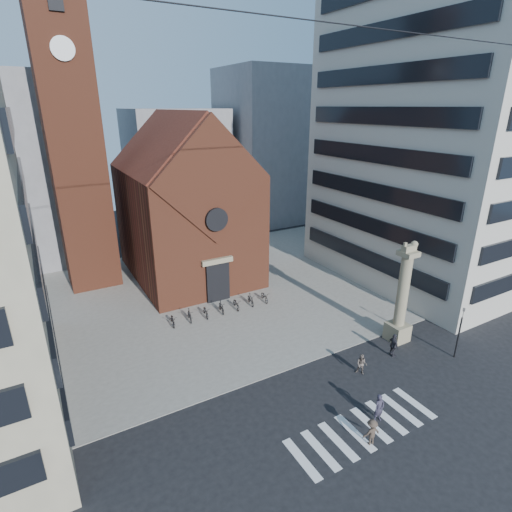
% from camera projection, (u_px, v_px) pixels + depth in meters
% --- Properties ---
extents(ground, '(120.00, 120.00, 0.00)m').
position_uv_depth(ground, '(324.00, 402.00, 26.39)').
color(ground, black).
rests_on(ground, ground).
extents(piazza, '(46.00, 30.00, 0.05)m').
position_uv_depth(piazza, '(210.00, 292.00, 41.85)').
color(piazza, gray).
rests_on(piazza, ground).
extents(zebra_crossing, '(10.20, 3.20, 0.01)m').
position_uv_depth(zebra_crossing, '(363.00, 429.00, 24.20)').
color(zebra_crossing, white).
rests_on(zebra_crossing, ground).
extents(church, '(12.00, 16.65, 18.00)m').
position_uv_depth(church, '(185.00, 206.00, 43.96)').
color(church, brown).
rests_on(church, ground).
extents(campanile, '(5.50, 5.50, 31.20)m').
position_uv_depth(campanile, '(73.00, 134.00, 39.03)').
color(campanile, brown).
rests_on(campanile, ground).
extents(building_right, '(18.00, 22.00, 32.00)m').
position_uv_depth(building_right, '(443.00, 130.00, 41.59)').
color(building_right, '#B7B0A5').
rests_on(building_right, ground).
extents(bg_block_mid, '(14.00, 12.00, 18.00)m').
position_uv_depth(bg_block_mid, '(177.00, 170.00, 62.63)').
color(bg_block_mid, gray).
rests_on(bg_block_mid, ground).
extents(bg_block_right, '(16.00, 14.00, 24.00)m').
position_uv_depth(bg_block_right, '(274.00, 147.00, 66.50)').
color(bg_block_right, gray).
rests_on(bg_block_right, ground).
extents(lion_column, '(1.63, 1.60, 8.68)m').
position_uv_depth(lion_column, '(401.00, 303.00, 32.23)').
color(lion_column, gray).
rests_on(lion_column, ground).
extents(traffic_light, '(0.13, 0.16, 4.30)m').
position_uv_depth(traffic_light, '(459.00, 332.00, 30.31)').
color(traffic_light, black).
rests_on(traffic_light, ground).
extents(pedestrian_0, '(0.71, 0.49, 1.90)m').
position_uv_depth(pedestrian_0, '(379.00, 408.00, 24.52)').
color(pedestrian_0, '#302B3C').
rests_on(pedestrian_0, ground).
extents(pedestrian_1, '(0.95, 0.99, 1.61)m').
position_uv_depth(pedestrian_1, '(362.00, 364.00, 28.91)').
color(pedestrian_1, '#62564F').
rests_on(pedestrian_1, ground).
extents(pedestrian_2, '(0.72, 1.21, 1.94)m').
position_uv_depth(pedestrian_2, '(394.00, 345.00, 30.91)').
color(pedestrian_2, '#28272F').
rests_on(pedestrian_2, ground).
extents(pedestrian_3, '(1.17, 0.79, 1.67)m').
position_uv_depth(pedestrian_3, '(371.00, 432.00, 22.86)').
color(pedestrian_3, '#42352C').
rests_on(pedestrian_3, ground).
extents(scooter_0, '(0.98, 1.94, 0.97)m').
position_uv_depth(scooter_0, '(173.00, 320.00, 35.42)').
color(scooter_0, black).
rests_on(scooter_0, piazza).
extents(scooter_1, '(0.83, 1.86, 1.08)m').
position_uv_depth(scooter_1, '(190.00, 315.00, 36.13)').
color(scooter_1, black).
rests_on(scooter_1, piazza).
extents(scooter_2, '(0.98, 1.94, 0.97)m').
position_uv_depth(scooter_2, '(206.00, 312.00, 36.88)').
color(scooter_2, black).
rests_on(scooter_2, piazza).
extents(scooter_3, '(0.83, 1.86, 1.08)m').
position_uv_depth(scooter_3, '(221.00, 307.00, 37.59)').
color(scooter_3, black).
rests_on(scooter_3, piazza).
extents(scooter_4, '(0.98, 1.94, 0.97)m').
position_uv_depth(scooter_4, '(236.00, 304.00, 38.34)').
color(scooter_4, black).
rests_on(scooter_4, piazza).
extents(scooter_5, '(0.83, 1.86, 1.08)m').
position_uv_depth(scooter_5, '(251.00, 300.00, 39.05)').
color(scooter_5, black).
rests_on(scooter_5, piazza).
extents(scooter_6, '(0.98, 1.94, 0.97)m').
position_uv_depth(scooter_6, '(265.00, 296.00, 39.80)').
color(scooter_6, black).
rests_on(scooter_6, piazza).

